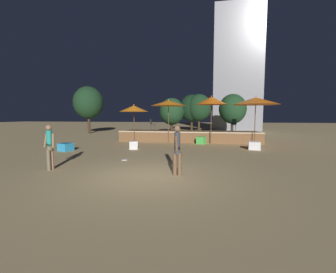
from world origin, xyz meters
TOP-DOWN VIEW (x-y plane):
  - ground_plane at (0.00, 0.00)m, footprint 120.00×120.00m
  - wooden_deck at (0.48, 10.71)m, footprint 10.45×3.01m
  - patio_umbrella_0 at (4.98, 8.89)m, footprint 2.99×2.99m
  - patio_umbrella_1 at (2.12, 8.92)m, footprint 2.13×2.13m
  - patio_umbrella_2 at (-0.90, 9.18)m, footprint 2.54×2.54m
  - patio_umbrella_3 at (-3.48, 9.11)m, footprint 2.14×2.14m
  - cube_seat_0 at (-5.81, 4.32)m, footprint 0.77×0.77m
  - cube_seat_1 at (1.48, 8.78)m, footprint 0.70×0.70m
  - cube_seat_2 at (4.56, 6.66)m, footprint 0.70×0.70m
  - cube_seat_3 at (-2.34, 5.62)m, footprint 0.61×0.61m
  - person_0 at (-3.61, 0.26)m, footprint 0.47×0.29m
  - person_1 at (0.98, 0.32)m, footprint 0.29×0.52m
  - bistro_chair_0 at (-2.57, 10.88)m, footprint 0.40×0.40m
  - bistro_chair_1 at (3.90, 11.34)m, footprint 0.42×0.42m
  - frisbee_disc at (-1.64, 2.40)m, footprint 0.27×0.27m
  - background_tree_0 at (0.76, 21.34)m, footprint 3.01×3.01m
  - background_tree_1 at (-0.17, 21.87)m, footprint 3.11×3.11m
  - background_tree_2 at (-10.93, 15.81)m, footprint 3.15×3.15m
  - background_tree_3 at (4.32, 16.94)m, footprint 2.74×2.74m
  - background_tree_4 at (-1.84, 16.32)m, footprint 2.53×2.53m
  - distant_building at (5.45, 24.17)m, footprint 6.04×3.64m

SIDE VIEW (x-z plane):
  - ground_plane at x=0.00m, z-range 0.00..0.00m
  - frisbee_disc at x=-1.64m, z-range 0.00..0.03m
  - cube_seat_0 at x=-5.81m, z-range 0.00..0.42m
  - cube_seat_2 at x=4.56m, z-range 0.00..0.46m
  - cube_seat_3 at x=-2.34m, z-range 0.00..0.47m
  - cube_seat_1 at x=1.48m, z-range 0.00..0.50m
  - wooden_deck at x=0.48m, z-range -0.04..0.76m
  - person_1 at x=0.98m, z-range 0.05..1.66m
  - person_0 at x=-3.61m, z-range 0.05..1.67m
  - bistro_chair_0 at x=-2.57m, z-range 0.89..1.79m
  - bistro_chair_1 at x=3.90m, z-range 0.89..1.79m
  - background_tree_4 at x=-1.84m, z-range 0.48..4.26m
  - patio_umbrella_3 at x=-3.48m, z-range 1.07..3.85m
  - background_tree_3 at x=4.32m, z-range 0.55..4.69m
  - patio_umbrella_2 at x=-0.90m, z-range 1.28..4.39m
  - background_tree_1 at x=-0.17m, z-range 0.58..5.18m
  - patio_umbrella_0 at x=4.98m, z-range 1.29..4.51m
  - background_tree_0 at x=0.76m, z-range 0.63..5.23m
  - patio_umbrella_1 at x=2.12m, z-range 1.31..4.62m
  - background_tree_2 at x=-10.93m, z-range 0.81..5.91m
  - distant_building at x=5.45m, z-range 0.00..15.74m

